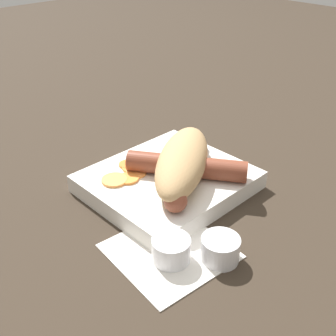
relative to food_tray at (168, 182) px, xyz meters
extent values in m
plane|color=#33281E|center=(0.00, 0.00, -0.01)|extent=(3.00, 3.00, 0.00)
cube|color=silver|center=(0.00, 0.00, 0.00)|extent=(0.22, 0.19, 0.03)
ellipsoid|color=tan|center=(-0.01, 0.02, 0.04)|extent=(0.20, 0.16, 0.05)
cylinder|color=brown|center=(-0.02, 0.02, 0.03)|extent=(0.12, 0.16, 0.03)
sphere|color=brown|center=(0.05, 0.07, 0.03)|extent=(0.03, 0.03, 0.03)
sphere|color=brown|center=(-0.09, -0.03, 0.03)|extent=(0.03, 0.03, 0.03)
cylinder|color=orange|center=(0.03, -0.06, 0.02)|extent=(0.03, 0.03, 0.00)
cylinder|color=#F99E4C|center=(0.07, -0.04, 0.02)|extent=(0.04, 0.04, 0.00)
cylinder|color=#F99E4C|center=(0.03, -0.03, 0.01)|extent=(0.03, 0.03, 0.00)
cylinder|color=orange|center=(0.05, -0.03, 0.02)|extent=(0.04, 0.04, 0.00)
cylinder|color=orange|center=(0.03, -0.05, 0.01)|extent=(0.04, 0.04, 0.00)
cube|color=white|center=(0.09, 0.10, -0.01)|extent=(0.14, 0.14, 0.00)
cylinder|color=white|center=(0.10, 0.11, 0.00)|extent=(0.05, 0.05, 0.03)
cylinder|color=white|center=(0.10, 0.11, -0.01)|extent=(0.04, 0.04, 0.01)
cylinder|color=white|center=(0.06, 0.15, 0.00)|extent=(0.05, 0.05, 0.03)
cylinder|color=white|center=(0.06, 0.15, -0.01)|extent=(0.04, 0.04, 0.01)
camera|label=1|loc=(0.36, 0.37, 0.33)|focal=45.00mm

